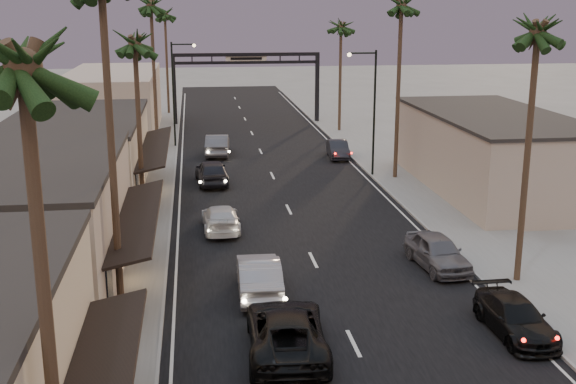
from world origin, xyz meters
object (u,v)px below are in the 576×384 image
object	(u,v)px
oncoming_silver	(259,275)
curbside_black	(515,317)
palm_far	(165,10)
streetlight_right	(371,103)
arch	(246,70)
palm_la	(21,42)
palm_ra	(539,20)
palm_rc	(341,22)
palm_ld	(151,0)
oncoming_pickup	(286,331)
palm_lc	(134,35)
streetlight_left	(176,86)

from	to	relation	value
oncoming_silver	curbside_black	size ratio (longest dim) A/B	1.09
palm_far	oncoming_silver	xyz separation A→B (m)	(5.29, -53.84, -10.60)
streetlight_right	palm_far	size ratio (longest dim) A/B	0.68
arch	palm_la	distance (m)	61.88
arch	palm_ra	world-z (taller)	palm_ra
palm_la	curbside_black	xyz separation A→B (m)	(14.80, 9.99, -10.77)
arch	palm_rc	size ratio (longest dim) A/B	1.25
palm_la	palm_far	world-z (taller)	same
streetlight_right	palm_ld	world-z (taller)	palm_ld
palm_far	oncoming_pickup	world-z (taller)	palm_far
palm_ld	palm_ra	xyz separation A→B (m)	(17.20, -31.00, -0.97)
palm_ra	oncoming_silver	bearing A→B (deg)	179.20
palm_lc	palm_far	size ratio (longest dim) A/B	0.92
streetlight_left	palm_ld	bearing A→B (deg)	-119.25
streetlight_right	oncoming_silver	xyz separation A→B (m)	(-9.93, -20.84, -4.49)
palm_la	arch	bearing A→B (deg)	81.97
palm_ld	palm_far	world-z (taller)	palm_ld
oncoming_pickup	curbside_black	bearing A→B (deg)	-174.47
palm_far	oncoming_silver	bearing A→B (deg)	-84.39
arch	oncoming_silver	world-z (taller)	arch
palm_rc	oncoming_pickup	distance (m)	47.67
palm_la	curbside_black	size ratio (longest dim) A/B	2.84
streetlight_left	palm_ra	xyz separation A→B (m)	(15.52, -34.00, 6.11)
arch	palm_far	size ratio (longest dim) A/B	1.15
arch	palm_lc	world-z (taller)	palm_lc
palm_la	oncoming_silver	xyz separation A→B (m)	(5.59, 15.16, -10.60)
arch	palm_ld	xyz separation A→B (m)	(-8.60, -15.00, 6.88)
oncoming_pickup	palm_la	bearing A→B (deg)	61.27
streetlight_left	oncoming_pickup	distance (m)	39.84
streetlight_right	palm_ra	distance (m)	21.94
oncoming_pickup	arch	bearing A→B (deg)	-89.47
streetlight_left	palm_rc	world-z (taller)	palm_rc
oncoming_pickup	curbside_black	distance (m)	8.75
oncoming_pickup	streetlight_right	bearing A→B (deg)	-106.39
oncoming_silver	palm_lc	bearing A→B (deg)	-63.26
arch	palm_ld	bearing A→B (deg)	-119.83
palm_ld	oncoming_pickup	distance (m)	38.62
arch	palm_lc	xyz separation A→B (m)	(-8.60, -34.00, 4.94)
streetlight_left	palm_far	world-z (taller)	palm_far
palm_ld	oncoming_pickup	xyz separation A→B (m)	(6.06, -36.34, -11.59)
palm_lc	palm_rc	size ratio (longest dim) A/B	1.00
palm_la	palm_lc	world-z (taller)	palm_la
streetlight_right	palm_lc	world-z (taller)	palm_lc
palm_lc	arch	bearing A→B (deg)	75.80
palm_lc	oncoming_silver	distance (m)	16.25
palm_ra	palm_far	size ratio (longest dim) A/B	1.00
streetlight_right	palm_lc	size ratio (longest dim) A/B	0.74
palm_far	oncoming_silver	world-z (taller)	palm_far
curbside_black	palm_rc	bearing A→B (deg)	85.44
palm_lc	palm_rc	bearing A→B (deg)	58.44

